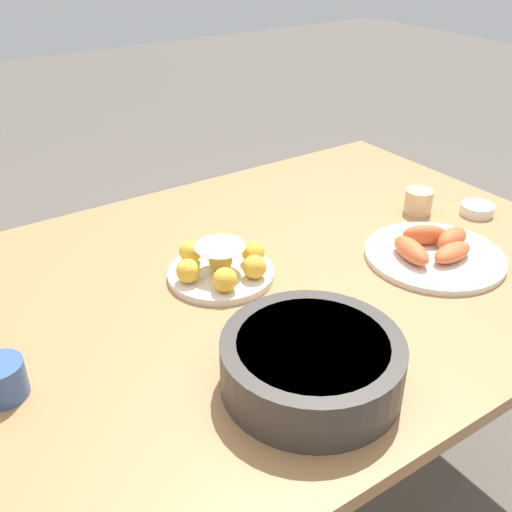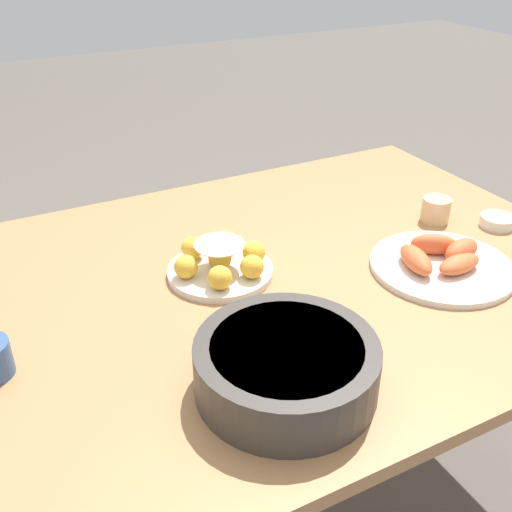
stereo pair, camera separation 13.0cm
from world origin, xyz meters
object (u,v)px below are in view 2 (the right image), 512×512
object	(u,v)px
seafood_platter	(442,262)
dining_table	(290,297)
cake_plate	(221,263)
sauce_bowl	(497,221)
serving_bowl	(286,366)
cup_near	(436,210)

from	to	relation	value
seafood_platter	dining_table	bearing A→B (deg)	-27.60
cake_plate	sauce_bowl	size ratio (longest dim) A/B	2.71
dining_table	seafood_platter	size ratio (longest dim) A/B	4.49
serving_bowl	cup_near	xyz separation A→B (m)	(-0.65, -0.37, -0.02)
sauce_bowl	seafood_platter	size ratio (longest dim) A/B	0.27
dining_table	serving_bowl	xyz separation A→B (m)	(0.20, 0.33, 0.13)
dining_table	serving_bowl	size ratio (longest dim) A/B	4.66
dining_table	seafood_platter	bearing A→B (deg)	152.40
serving_bowl	sauce_bowl	xyz separation A→B (m)	(-0.77, -0.27, -0.03)
dining_table	cup_near	size ratio (longest dim) A/B	19.75
cake_plate	sauce_bowl	world-z (taller)	cake_plate
serving_bowl	cup_near	distance (m)	0.75
dining_table	cup_near	world-z (taller)	cup_near
cake_plate	seafood_platter	xyz separation A→B (m)	(-0.44, 0.20, -0.01)
dining_table	sauce_bowl	world-z (taller)	sauce_bowl
dining_table	cake_plate	xyz separation A→B (m)	(0.15, -0.05, 0.11)
cup_near	cake_plate	bearing A→B (deg)	-1.15
cake_plate	seafood_platter	bearing A→B (deg)	155.41
dining_table	cup_near	bearing A→B (deg)	-175.28
cake_plate	sauce_bowl	distance (m)	0.72
seafood_platter	cup_near	xyz separation A→B (m)	(-0.15, -0.19, 0.01)
sauce_bowl	dining_table	bearing A→B (deg)	-5.94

